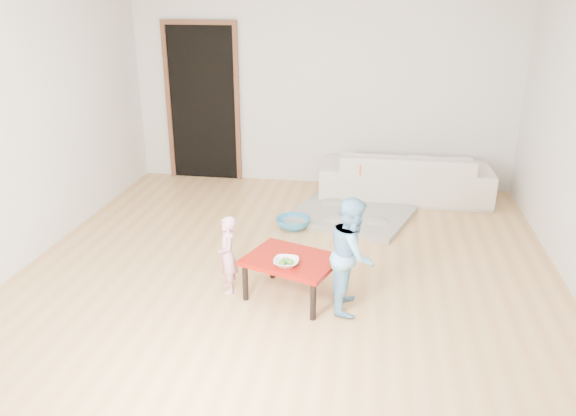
% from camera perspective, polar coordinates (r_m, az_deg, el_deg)
% --- Properties ---
extents(floor, '(5.00, 5.00, 0.01)m').
position_cam_1_polar(floor, '(5.45, 0.34, -5.63)').
color(floor, tan).
rests_on(floor, ground).
extents(back_wall, '(5.00, 0.02, 2.60)m').
position_cam_1_polar(back_wall, '(7.43, 3.45, 12.22)').
color(back_wall, silver).
rests_on(back_wall, floor).
extents(left_wall, '(0.02, 5.00, 2.60)m').
position_cam_1_polar(left_wall, '(5.91, -24.57, 8.01)').
color(left_wall, silver).
rests_on(left_wall, floor).
extents(doorway, '(1.02, 0.08, 2.11)m').
position_cam_1_polar(doorway, '(7.78, -8.60, 10.38)').
color(doorway, brown).
rests_on(doorway, back_wall).
extents(sofa, '(2.10, 0.84, 0.61)m').
position_cam_1_polar(sofa, '(7.19, 11.78, 3.34)').
color(sofa, beige).
rests_on(sofa, floor).
extents(cushion, '(0.54, 0.49, 0.13)m').
position_cam_1_polar(cushion, '(6.97, 9.02, 4.34)').
color(cushion, orange).
rests_on(cushion, sofa).
extents(red_table, '(0.88, 0.77, 0.37)m').
position_cam_1_polar(red_table, '(4.80, 0.35, -7.09)').
color(red_table, maroon).
rests_on(red_table, floor).
extents(bowl, '(0.21, 0.21, 0.05)m').
position_cam_1_polar(bowl, '(4.59, -0.19, -5.54)').
color(bowl, white).
rests_on(bowl, red_table).
extents(broccoli, '(0.12, 0.12, 0.06)m').
position_cam_1_polar(broccoli, '(4.59, -0.19, -5.51)').
color(broccoli, '#2D5919').
rests_on(broccoli, red_table).
extents(child_pink, '(0.25, 0.30, 0.69)m').
position_cam_1_polar(child_pink, '(4.85, -6.15, -4.75)').
color(child_pink, pink).
rests_on(child_pink, floor).
extents(child_blue, '(0.36, 0.47, 0.96)m').
position_cam_1_polar(child_blue, '(4.55, 6.53, -4.69)').
color(child_blue, '#61B3E0').
rests_on(child_blue, floor).
extents(basin, '(0.38, 0.38, 0.12)m').
position_cam_1_polar(basin, '(6.21, 0.53, -1.53)').
color(basin, teal).
rests_on(basin, floor).
extents(blanket, '(1.55, 1.42, 0.06)m').
position_cam_1_polar(blanket, '(6.54, 6.38, -0.71)').
color(blanket, '#A8A294').
rests_on(blanket, floor).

